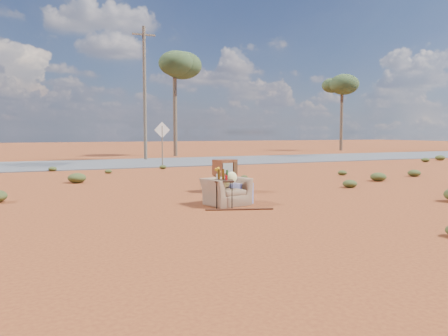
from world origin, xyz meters
name	(u,v)px	position (x,y,z in m)	size (l,w,h in m)	color
ground	(244,207)	(0.00, 0.00, 0.00)	(140.00, 140.00, 0.00)	brown
highway	(120,163)	(0.00, 15.00, 0.02)	(140.00, 7.00, 0.04)	#565659
armchair	(228,188)	(-0.17, 0.49, 0.39)	(1.21, 0.92, 0.84)	brown
tv_unit	(225,168)	(0.63, 2.48, 0.68)	(0.66, 0.58, 0.92)	black
side_table	(222,179)	(-0.45, 0.20, 0.64)	(0.54, 0.54, 0.88)	#351E13
rusty_bar	(239,209)	(-0.27, -0.31, 0.02)	(0.04, 0.04, 1.49)	#4C2614
road_sign	(162,136)	(1.50, 12.00, 1.50)	(0.78, 0.06, 2.19)	brown
eucalyptus_center	(175,64)	(5.00, 21.00, 6.43)	(3.20, 3.20, 7.60)	brown
eucalyptus_right	(342,86)	(22.00, 24.00, 5.94)	(3.20, 3.20, 7.10)	brown
utility_pole_center	(145,91)	(2.00, 17.50, 4.15)	(1.40, 0.20, 8.00)	brown
scrub_patch	(157,182)	(-0.82, 4.41, 0.14)	(17.49, 8.07, 0.33)	#474C21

